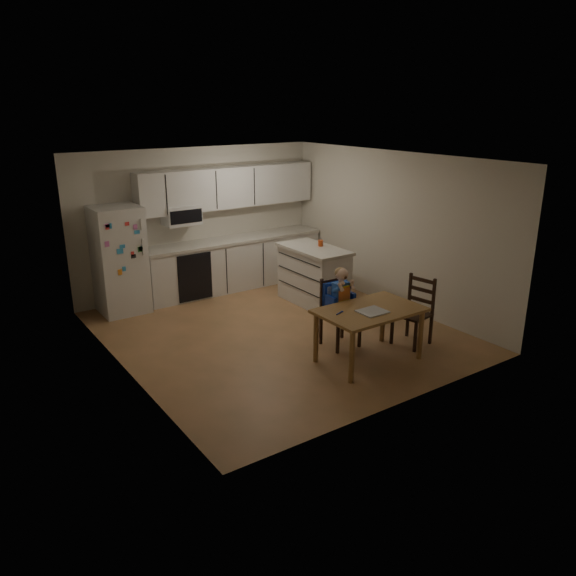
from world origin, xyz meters
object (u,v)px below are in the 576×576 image
Objects in this scene: dining_table at (370,316)px; chair_booster at (339,298)px; chair_side at (417,306)px; red_cup at (321,243)px; kitchen_island at (314,275)px; refrigerator at (119,260)px.

chair_booster is at bearing 89.91° from dining_table.
chair_booster is 1.10m from chair_side.
chair_side is at bearing -88.66° from red_cup.
red_cup is 0.11× the size of chair_side.
red_cup is at bearing 61.50° from chair_booster.
kitchen_island is 0.98× the size of dining_table.
chair_booster is (2.01, -2.99, -0.18)m from refrigerator.
kitchen_island reaches higher than dining_table.
refrigerator reaches higher than chair_side.
kitchen_island is at bearing -175.87° from red_cup.
chair_side is at bearing -50.20° from refrigerator.
red_cup is at bearing 67.77° from dining_table.
dining_table is 0.62m from chair_booster.
chair_side is at bearing 4.01° from dining_table.
chair_booster is at bearing -119.63° from red_cup.
refrigerator is 4.62m from chair_side.
dining_table is at bearing -95.81° from chair_side.
kitchen_island is 1.36× the size of chair_side.
dining_table is (-0.75, -2.18, 0.13)m from kitchen_island.
red_cup reaches higher than chair_side.
chair_booster is (-0.89, -1.57, -0.33)m from red_cup.
chair_booster reaches higher than chair_side.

